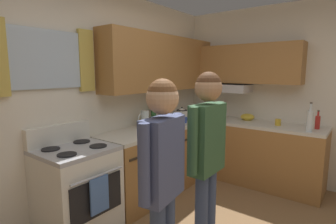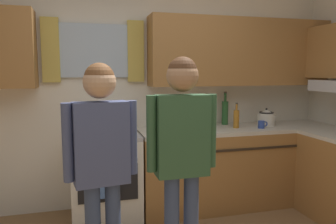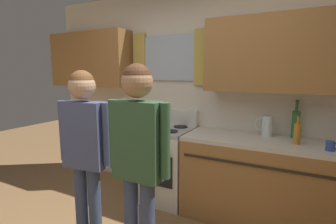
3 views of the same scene
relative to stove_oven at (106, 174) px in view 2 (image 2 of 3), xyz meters
The scene contains 10 objects.
back_wall_unit 1.14m from the stove_oven, 31.89° to the left, with size 4.60×0.42×2.60m.
kitchen_counter_run 1.92m from the stove_oven, 13.55° to the right, with size 2.31×2.20×0.90m.
stove_oven is the anchor object (origin of this frame).
bottle_oil_amber 1.56m from the stove_oven, ahead, with size 0.06×0.06×0.29m.
bottle_wine_green 1.57m from the stove_oven, ahead, with size 0.08×0.08×0.39m.
mug_cobalt_blue 1.79m from the stove_oven, ahead, with size 0.11×0.07×0.08m.
stovetop_kettle 1.95m from the stove_oven, ahead, with size 0.27×0.20×0.21m.
water_pitcher 1.30m from the stove_oven, ahead, with size 0.19×0.11×0.22m.
adult_left 1.30m from the stove_oven, 95.02° to the right, with size 0.49×0.22×1.59m.
adult_in_plaid 1.40m from the stove_oven, 69.47° to the right, with size 0.51×0.22×1.64m.
Camera 2 is at (-0.60, -1.78, 1.54)m, focal length 34.67 mm.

